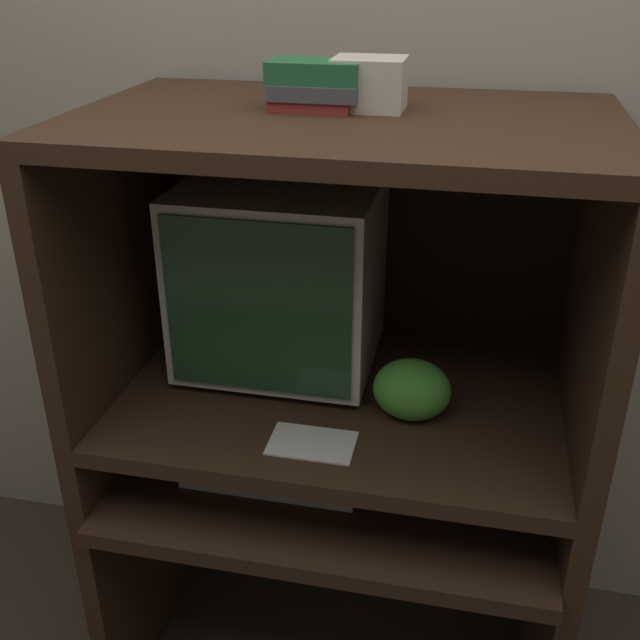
{
  "coord_description": "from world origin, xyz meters",
  "views": [
    {
      "loc": [
        0.25,
        -1.05,
        1.67
      ],
      "look_at": [
        -0.05,
        0.32,
        0.97
      ],
      "focal_mm": 42.0,
      "sensor_mm": 36.0,
      "label": 1
    }
  ],
  "objects_px": {
    "mouse": "(387,489)",
    "snack_bag": "(412,390)",
    "crt_monitor": "(281,276)",
    "keyboard": "(272,475)",
    "storage_box": "(369,84)",
    "book_stack": "(316,85)"
  },
  "relations": [
    {
      "from": "storage_box",
      "to": "keyboard",
      "type": "bearing_deg",
      "value": -135.31
    },
    {
      "from": "crt_monitor",
      "to": "keyboard",
      "type": "bearing_deg",
      "value": -82.45
    },
    {
      "from": "crt_monitor",
      "to": "keyboard",
      "type": "xyz_separation_m",
      "value": [
        0.03,
        -0.21,
        -0.38
      ]
    },
    {
      "from": "storage_box",
      "to": "book_stack",
      "type": "bearing_deg",
      "value": -167.01
    },
    {
      "from": "snack_bag",
      "to": "book_stack",
      "type": "height_order",
      "value": "book_stack"
    },
    {
      "from": "snack_bag",
      "to": "storage_box",
      "type": "relative_size",
      "value": 1.19
    },
    {
      "from": "crt_monitor",
      "to": "storage_box",
      "type": "distance_m",
      "value": 0.47
    },
    {
      "from": "keyboard",
      "to": "book_stack",
      "type": "bearing_deg",
      "value": 64.23
    },
    {
      "from": "keyboard",
      "to": "storage_box",
      "type": "height_order",
      "value": "storage_box"
    },
    {
      "from": "mouse",
      "to": "snack_bag",
      "type": "bearing_deg",
      "value": 51.53
    },
    {
      "from": "crt_monitor",
      "to": "mouse",
      "type": "relative_size",
      "value": 5.78
    },
    {
      "from": "mouse",
      "to": "snack_bag",
      "type": "height_order",
      "value": "snack_bag"
    },
    {
      "from": "book_stack",
      "to": "storage_box",
      "type": "xyz_separation_m",
      "value": [
        0.1,
        0.02,
        0.0
      ]
    },
    {
      "from": "mouse",
      "to": "storage_box",
      "type": "distance_m",
      "value": 0.82
    },
    {
      "from": "mouse",
      "to": "keyboard",
      "type": "bearing_deg",
      "value": -179.7
    },
    {
      "from": "crt_monitor",
      "to": "snack_bag",
      "type": "xyz_separation_m",
      "value": [
        0.32,
        -0.16,
        -0.16
      ]
    },
    {
      "from": "book_stack",
      "to": "snack_bag",
      "type": "bearing_deg",
      "value": -23.07
    },
    {
      "from": "mouse",
      "to": "book_stack",
      "type": "bearing_deg",
      "value": 142.84
    },
    {
      "from": "book_stack",
      "to": "crt_monitor",
      "type": "bearing_deg",
      "value": 144.74
    },
    {
      "from": "snack_bag",
      "to": "book_stack",
      "type": "distance_m",
      "value": 0.63
    },
    {
      "from": "keyboard",
      "to": "storage_box",
      "type": "xyz_separation_m",
      "value": [
        0.17,
        0.16,
        0.81
      ]
    },
    {
      "from": "keyboard",
      "to": "storage_box",
      "type": "relative_size",
      "value": 2.86
    }
  ]
}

